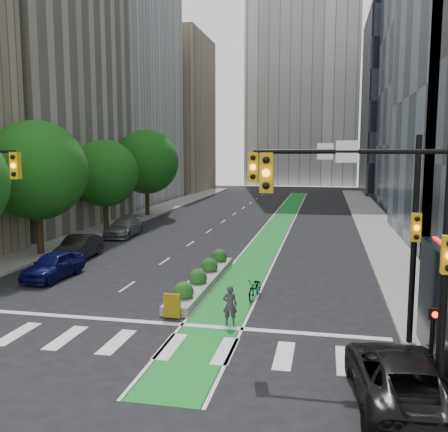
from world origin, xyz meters
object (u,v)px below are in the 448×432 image
at_px(bicycle, 255,288).
at_px(cyclist, 230,305).
at_px(parked_car_left_mid, 79,248).
at_px(parked_car_right, 400,377).
at_px(median_planter, 203,278).
at_px(parked_car_left_near, 54,265).
at_px(parked_car_left_far, 124,227).

distance_m(bicycle, cyclist, 3.74).
height_order(bicycle, cyclist, cyclist).
xyz_separation_m(parked_car_left_mid, parked_car_right, (17.33, -15.05, -0.00)).
relative_size(bicycle, parked_car_right, 0.36).
bearing_deg(bicycle, parked_car_left_mid, 160.01).
bearing_deg(parked_car_right, median_planter, -57.01).
height_order(parked_car_left_near, parked_car_right, parked_car_right).
xyz_separation_m(median_planter, parked_car_left_mid, (-9.21, 4.44, 0.38)).
height_order(median_planter, parked_car_right, parked_car_right).
bearing_deg(bicycle, cyclist, -90.68).
distance_m(parked_car_left_near, parked_car_left_far, 13.44).
relative_size(median_planter, bicycle, 5.36).
xyz_separation_m(cyclist, parked_car_left_mid, (-11.65, 9.82, -0.03)).
height_order(parked_car_left_near, parked_car_left_mid, parked_car_left_mid).
relative_size(cyclist, parked_car_left_mid, 0.34).
distance_m(parked_car_left_mid, parked_car_right, 22.95).
bearing_deg(parked_car_left_far, bicycle, -52.62).
relative_size(median_planter, parked_car_right, 1.91).
relative_size(median_planter, cyclist, 6.57).
bearing_deg(parked_car_right, cyclist, -47.06).
bearing_deg(parked_car_left_mid, parked_car_left_near, -81.48).
bearing_deg(cyclist, parked_car_left_near, -30.04).
distance_m(median_planter, parked_car_left_mid, 10.23).
relative_size(cyclist, parked_car_left_near, 0.37).
bearing_deg(bicycle, parked_car_left_far, 137.61).
relative_size(parked_car_left_near, parked_car_left_far, 0.85).
xyz_separation_m(median_planter, bicycle, (2.92, -1.69, 0.13)).
distance_m(cyclist, parked_car_left_far, 22.14).
xyz_separation_m(median_planter, cyclist, (2.44, -5.38, 0.41)).
distance_m(parked_car_left_far, parked_car_right, 29.69).
bearing_deg(median_planter, parked_car_right, -52.59).
height_order(bicycle, parked_car_left_near, parked_car_left_near).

